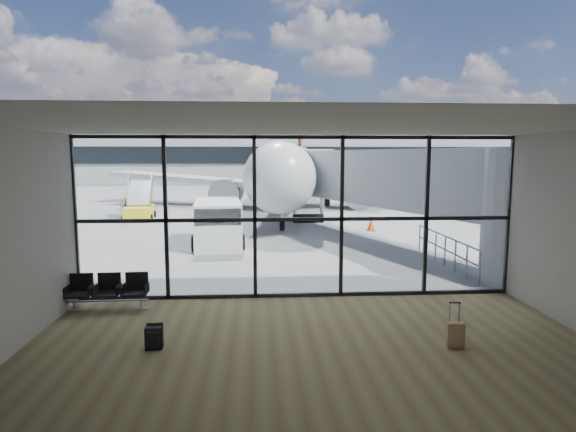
{
  "coord_description": "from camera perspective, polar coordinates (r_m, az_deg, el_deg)",
  "views": [
    {
      "loc": [
        -1.14,
        -13.08,
        3.95
      ],
      "look_at": [
        -0.09,
        3.0,
        1.92
      ],
      "focal_mm": 30.0,
      "sensor_mm": 36.0,
      "label": 1
    }
  ],
  "objects": [
    {
      "name": "glass_curtain_wall",
      "position": [
        13.24,
        1.24,
        -0.2
      ],
      "size": [
        12.1,
        0.12,
        4.5
      ],
      "color": "white",
      "rests_on": "ground"
    },
    {
      "name": "tree_3",
      "position": [
        88.92,
        -20.82,
        7.16
      ],
      "size": [
        4.95,
        4.95,
        7.12
      ],
      "color": "#382619",
      "rests_on": "ground"
    },
    {
      "name": "belt_loader",
      "position": [
        37.25,
        -17.29,
        1.75
      ],
      "size": [
        1.99,
        4.24,
        1.88
      ],
      "rotation": [
        0.0,
        0.0,
        0.13
      ],
      "color": "black",
      "rests_on": "ground"
    },
    {
      "name": "tree_1",
      "position": [
        93.13,
        -27.97,
        7.15
      ],
      "size": [
        5.61,
        5.61,
        8.07
      ],
      "color": "#382619",
      "rests_on": "ground"
    },
    {
      "name": "tree_4",
      "position": [
        87.38,
        -17.05,
        7.72
      ],
      "size": [
        5.61,
        5.61,
        8.07
      ],
      "color": "#382619",
      "rests_on": "ground"
    },
    {
      "name": "apron_railing",
      "position": [
        18.19,
        18.12,
        -3.4
      ],
      "size": [
        0.06,
        5.46,
        1.11
      ],
      "color": "gray",
      "rests_on": "ground"
    },
    {
      "name": "traffic_cone_c",
      "position": [
        25.76,
        9.8,
        -1.04
      ],
      "size": [
        0.46,
        0.46,
        0.65
      ],
      "color": "#E4440C",
      "rests_on": "ground"
    },
    {
      "name": "airliner",
      "position": [
        38.93,
        0.69,
        5.51
      ],
      "size": [
        30.73,
        35.74,
        9.22
      ],
      "rotation": [
        0.0,
        0.0,
        -0.12
      ],
      "color": "silver",
      "rests_on": "ground"
    },
    {
      "name": "backpack",
      "position": [
        10.51,
        -15.6,
        -13.68
      ],
      "size": [
        0.35,
        0.32,
        0.52
      ],
      "rotation": [
        0.0,
        0.0,
        0.01
      ],
      "color": "black",
      "rests_on": "ground"
    },
    {
      "name": "ground",
      "position": [
        53.24,
        -2.51,
        2.92
      ],
      "size": [
        220.0,
        220.0,
        0.0
      ],
      "primitive_type": "plane",
      "color": "slate",
      "rests_on": "ground"
    },
    {
      "name": "mobile_stairs",
      "position": [
        31.17,
        -17.2,
        0.62
      ],
      "size": [
        2.05,
        3.46,
        2.33
      ],
      "rotation": [
        0.0,
        0.0,
        0.11
      ],
      "color": "yellow",
      "rests_on": "ground"
    },
    {
      "name": "far_terminal",
      "position": [
        75.05,
        -3.35,
        7.37
      ],
      "size": [
        80.0,
        12.2,
        11.0
      ],
      "color": "#A3A39F",
      "rests_on": "ground"
    },
    {
      "name": "seating_row",
      "position": [
        13.43,
        -20.53,
        -8.14
      ],
      "size": [
        2.06,
        0.62,
        0.91
      ],
      "rotation": [
        0.0,
        0.0,
        0.02
      ],
      "color": "gray",
      "rests_on": "ground"
    },
    {
      "name": "tree_5",
      "position": [
        86.22,
        -13.14,
        8.27
      ],
      "size": [
        6.27,
        6.27,
        9.03
      ],
      "color": "#382619",
      "rests_on": "ground"
    },
    {
      "name": "traffic_cone_b",
      "position": [
        25.49,
        -5.79,
        -1.08
      ],
      "size": [
        0.44,
        0.44,
        0.63
      ],
      "color": "orange",
      "rests_on": "ground"
    },
    {
      "name": "jet_bridge",
      "position": [
        21.07,
        12.95,
        3.77
      ],
      "size": [
        8.0,
        16.5,
        4.33
      ],
      "color": "#B0B2B6",
      "rests_on": "ground"
    },
    {
      "name": "service_van",
      "position": [
        21.49,
        -8.3,
        -0.77
      ],
      "size": [
        2.48,
        4.63,
        1.95
      ],
      "rotation": [
        0.0,
        0.0,
        0.08
      ],
      "color": "white",
      "rests_on": "ground"
    },
    {
      "name": "lounge_shell",
      "position": [
        8.46,
        4.07,
        -1.65
      ],
      "size": [
        12.02,
        8.01,
        4.51
      ],
      "color": "brown",
      "rests_on": "ground"
    },
    {
      "name": "tree_2",
      "position": [
        90.87,
        -24.51,
        7.76
      ],
      "size": [
        6.27,
        6.27,
        9.03
      ],
      "color": "#382619",
      "rests_on": "ground"
    },
    {
      "name": "suitcase",
      "position": [
        10.75,
        19.21,
        -13.15
      ],
      "size": [
        0.37,
        0.29,
        0.94
      ],
      "rotation": [
        0.0,
        0.0,
        -0.13
      ],
      "color": "#937952",
      "rests_on": "ground"
    }
  ]
}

